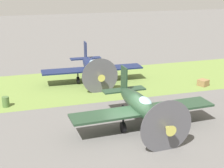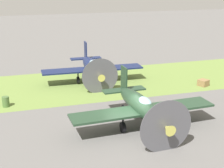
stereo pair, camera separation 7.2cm
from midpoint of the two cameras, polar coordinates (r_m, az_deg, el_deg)
The scene contains 6 objects.
ground_plane at distance 24.44m, azimuth 2.23°, elevation -7.91°, with size 160.00×160.00×0.00m, color #605E5B.
grass_verge at distance 34.74m, azimuth -4.05°, elevation 0.02°, with size 120.00×11.00×0.01m, color olive.
airplane_lead at distance 24.41m, azimuth 5.09°, elevation -3.86°, with size 10.81×8.57×3.86m.
airplane_wingman at distance 35.09m, azimuth -3.48°, elevation 2.90°, with size 10.56×8.38×3.78m.
fuel_drum at distance 29.91m, azimuth -17.75°, elevation -2.91°, with size 0.60×0.60×0.90m, color #476633.
supply_crate at distance 35.24m, azimuth 15.23°, elevation 0.22°, with size 0.90×0.90×0.64m, color olive.
Camera 1 is at (7.41, 20.72, 10.62)m, focal length 53.59 mm.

